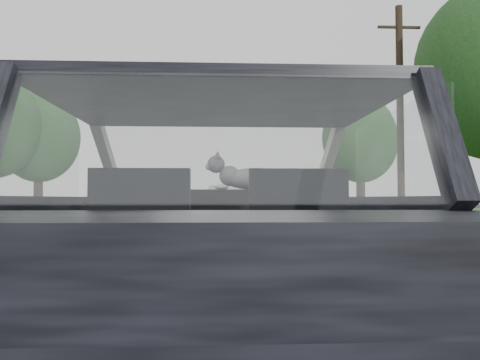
{
  "coord_description": "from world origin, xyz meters",
  "views": [
    {
      "loc": [
        -0.01,
        -2.77,
        0.94
      ],
      "look_at": [
        0.15,
        0.52,
        1.07
      ],
      "focal_mm": 35.0,
      "sensor_mm": 36.0,
      "label": 1
    }
  ],
  "objects": [
    {
      "name": "steering_wheel",
      "position": [
        -0.4,
        0.33,
        0.92
      ],
      "size": [
        0.36,
        0.36,
        0.04
      ],
      "primitive_type": "torus",
      "color": "black",
      "rests_on": "dashboard"
    },
    {
      "name": "subject_car",
      "position": [
        0.0,
        0.0,
        0.72
      ],
      "size": [
        1.8,
        4.0,
        1.45
      ],
      "primitive_type": "cube",
      "color": "black",
      "rests_on": "ground"
    },
    {
      "name": "tree_3",
      "position": [
        12.04,
        36.39,
        4.73
      ],
      "size": [
        6.62,
        6.62,
        9.46
      ],
      "primitive_type": null,
      "rotation": [
        0.0,
        0.0,
        0.06
      ],
      "color": "#153915",
      "rests_on": "ground"
    },
    {
      "name": "guardrail",
      "position": [
        4.3,
        10.0,
        0.58
      ],
      "size": [
        0.05,
        90.0,
        0.32
      ],
      "primitive_type": "cube",
      "color": "gray",
      "rests_on": "ground"
    },
    {
      "name": "passenger_seat",
      "position": [
        0.4,
        -0.29,
        0.88
      ],
      "size": [
        0.5,
        0.72,
        0.42
      ],
      "primitive_type": "cube",
      "color": "black",
      "rests_on": "subject_car"
    },
    {
      "name": "tree_6",
      "position": [
        -10.15,
        24.15,
        3.41
      ],
      "size": [
        5.55,
        5.55,
        6.81
      ],
      "primitive_type": null,
      "rotation": [
        0.0,
        0.0,
        0.28
      ],
      "color": "#153915",
      "rests_on": "ground"
    },
    {
      "name": "dashboard",
      "position": [
        0.0,
        0.62,
        0.85
      ],
      "size": [
        1.58,
        0.45,
        0.3
      ],
      "primitive_type": "cube",
      "color": "black",
      "rests_on": "subject_car"
    },
    {
      "name": "cat",
      "position": [
        0.26,
        0.6,
        1.09
      ],
      "size": [
        0.63,
        0.24,
        0.28
      ],
      "primitive_type": "ellipsoid",
      "rotation": [
        0.0,
        0.0,
        -0.08
      ],
      "color": "slate",
      "rests_on": "dashboard"
    },
    {
      "name": "driver_seat",
      "position": [
        -0.4,
        -0.29,
        0.88
      ],
      "size": [
        0.5,
        0.72,
        0.42
      ],
      "primitive_type": "cube",
      "color": "black",
      "rests_on": "subject_car"
    },
    {
      "name": "highway_sign",
      "position": [
        5.14,
        25.96,
        1.27
      ],
      "size": [
        0.5,
        0.98,
        2.55
      ],
      "primitive_type": "cube",
      "rotation": [
        0.0,
        0.0,
        0.41
      ],
      "color": "#145A28",
      "rests_on": "ground"
    },
    {
      "name": "utility_pole",
      "position": [
        7.45,
        15.87,
        4.43
      ],
      "size": [
        0.33,
        0.33,
        8.87
      ],
      "primitive_type": "cylinder",
      "rotation": [
        0.0,
        0.0,
        -0.14
      ],
      "color": "#372A1E",
      "rests_on": "ground"
    },
    {
      "name": "tree_2",
      "position": [
        9.39,
        27.39,
        3.61
      ],
      "size": [
        5.44,
        5.44,
        7.22
      ],
      "primitive_type": null,
      "rotation": [
        0.0,
        0.0,
        -0.15
      ],
      "color": "#153915",
      "rests_on": "ground"
    },
    {
      "name": "ground",
      "position": [
        0.0,
        0.0,
        0.0
      ],
      "size": [
        140.0,
        140.0,
        0.0
      ],
      "primitive_type": "plane",
      "color": "#2C2C2C",
      "rests_on": "ground"
    },
    {
      "name": "other_car",
      "position": [
        0.41,
        22.12,
        0.82
      ],
      "size": [
        2.77,
        5.24,
        1.64
      ],
      "primitive_type": "imported",
      "rotation": [
        0.0,
        0.0,
        -0.17
      ],
      "color": "silver",
      "rests_on": "ground"
    }
  ]
}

